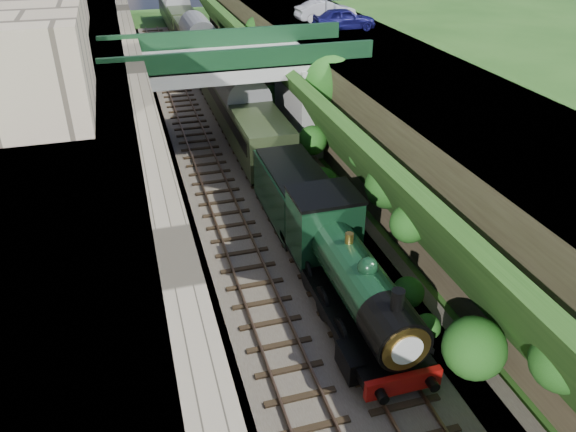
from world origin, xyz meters
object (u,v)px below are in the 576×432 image
object	(u,v)px
car_blue	(344,19)
tender	(294,197)
tree	(328,84)
locomotive	(349,275)
road_bridge	(242,89)
car_silver	(325,11)

from	to	relation	value
car_blue	tender	xyz separation A→B (m)	(-8.56, -15.68, -5.41)
tree	locomotive	bearing A→B (deg)	-106.78
road_bridge	car_blue	bearing A→B (deg)	29.39
car_blue	car_silver	xyz separation A→B (m)	(-0.16, 3.56, -0.01)
road_bridge	car_blue	xyz separation A→B (m)	(8.81, 4.96, 2.95)
car_silver	tender	distance (m)	21.68
locomotive	tender	size ratio (longest dim) A/B	1.70
tree	car_silver	size ratio (longest dim) A/B	1.42
tree	locomotive	xyz separation A→B (m)	(-4.71, -15.63, -2.75)
tree	tender	size ratio (longest dim) A/B	1.10
locomotive	tender	xyz separation A→B (m)	(-0.00, 7.36, -0.27)
tree	car_blue	size ratio (longest dim) A/B	1.45
road_bridge	car_blue	distance (m)	10.54
tree	tender	xyz separation A→B (m)	(-4.71, -8.27, -3.03)
car_blue	locomotive	xyz separation A→B (m)	(-8.56, -23.04, -5.13)
car_blue	tree	bearing A→B (deg)	154.39
car_blue	car_silver	world-z (taller)	car_blue
tree	car_blue	distance (m)	8.68
road_bridge	car_blue	world-z (taller)	car_blue
locomotive	tender	world-z (taller)	locomotive
car_silver	tender	world-z (taller)	car_silver
car_blue	car_silver	distance (m)	3.57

